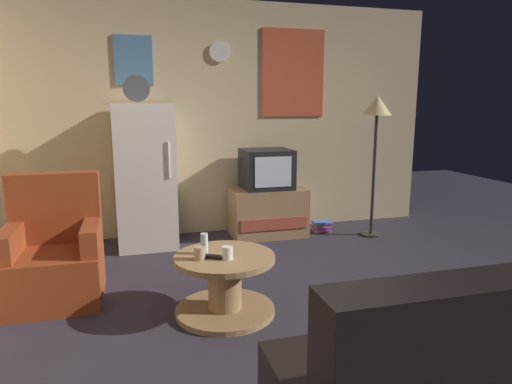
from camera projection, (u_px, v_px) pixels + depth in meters
The scene contains 13 objects.
ground_plane at pixel (285, 321), 3.15m from camera, with size 12.00×12.00×0.00m, color #2D2833.
wall_with_art at pixel (217, 119), 5.22m from camera, with size 5.20×0.12×2.63m.
fridge at pixel (145, 176), 4.72m from camera, with size 0.60×0.62×1.77m.
tv_stand at pixel (267, 212), 5.20m from camera, with size 0.84×0.53×0.55m.
crt_tv at pixel (267, 169), 5.10m from camera, with size 0.54×0.51×0.44m.
standing_lamp at pixel (377, 116), 4.98m from camera, with size 0.32×0.32×1.59m.
coffee_table at pixel (225, 284), 3.24m from camera, with size 0.72×0.72×0.44m.
wine_glass at pixel (204, 244), 3.22m from camera, with size 0.05×0.05×0.15m, color silver.
mug_ceramic_white at pixel (227, 253), 3.11m from camera, with size 0.08×0.08×0.09m, color silver.
mug_ceramic_tan at pixel (200, 253), 3.10m from camera, with size 0.08×0.08×0.09m, color tan.
remote_control at pixel (212, 257), 3.14m from camera, with size 0.15×0.04×0.02m, color black.
armchair at pixel (55, 256), 3.48m from camera, with size 0.68×0.68×0.96m.
book_stack at pixel (322, 226), 5.34m from camera, with size 0.22×0.18×0.13m.
Camera 1 is at (-0.98, -2.76, 1.49)m, focal length 31.73 mm.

